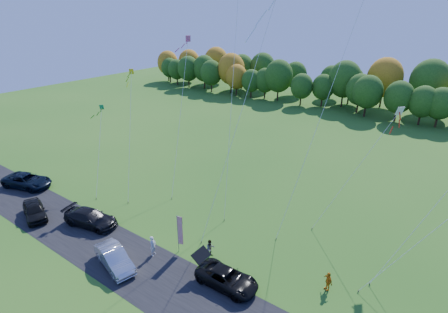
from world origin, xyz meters
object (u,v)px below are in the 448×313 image
Objects in this scene: silver_sedan at (114,258)px; feather_flag at (180,230)px; person_east at (328,281)px; black_suv at (227,278)px.

silver_sedan is 1.31× the size of feather_flag.
silver_sedan is 17.23m from person_east.
black_suv is at bearing -111.73° from person_east.
feather_flag is (-12.19, -3.17, 1.46)m from person_east.
silver_sedan is at bearing 111.53° from black_suv.
feather_flag reaches higher than silver_sedan.
person_east is at bearing -58.30° from black_suv.
silver_sedan is 3.00× the size of person_east.
black_suv is 3.12× the size of person_east.
feather_flag reaches higher than black_suv.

